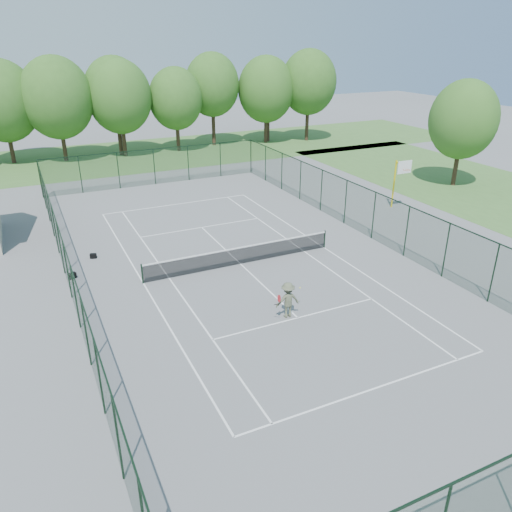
% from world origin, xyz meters
% --- Properties ---
extents(ground, '(140.00, 140.00, 0.00)m').
position_xyz_m(ground, '(0.00, 0.00, 0.00)').
color(ground, slate).
rests_on(ground, ground).
extents(grass_far, '(80.00, 16.00, 0.01)m').
position_xyz_m(grass_far, '(0.00, 30.00, 0.01)').
color(grass_far, '#4D7C37').
rests_on(grass_far, ground).
extents(grass_side, '(14.00, 40.00, 0.01)m').
position_xyz_m(grass_side, '(24.00, 4.00, 0.01)').
color(grass_side, '#4D7C37').
rests_on(grass_side, ground).
extents(court_lines, '(11.05, 23.85, 0.01)m').
position_xyz_m(court_lines, '(0.00, 0.00, 0.00)').
color(court_lines, white).
rests_on(court_lines, ground).
extents(tennis_net, '(11.08, 0.08, 1.10)m').
position_xyz_m(tennis_net, '(0.00, 0.00, 0.58)').
color(tennis_net, black).
rests_on(tennis_net, ground).
extents(fence_enclosure, '(18.05, 36.05, 3.02)m').
position_xyz_m(fence_enclosure, '(0.00, 0.00, 1.56)').
color(fence_enclosure, '#1A3B20').
rests_on(fence_enclosure, ground).
extents(tree_line_far, '(39.40, 6.40, 9.70)m').
position_xyz_m(tree_line_far, '(0.00, 30.00, 5.99)').
color(tree_line_far, '#3F2A1E').
rests_on(tree_line_far, ground).
extents(basketball_goal, '(1.20, 1.43, 3.65)m').
position_xyz_m(basketball_goal, '(14.21, 3.92, 2.57)').
color(basketball_goal, yellow).
rests_on(basketball_goal, ground).
extents(tree_side, '(5.44, 5.44, 8.61)m').
position_xyz_m(tree_side, '(22.77, 6.84, 5.43)').
color(tree_side, '#3F2A1E').
rests_on(tree_side, ground).
extents(sports_bag_a, '(0.44, 0.36, 0.31)m').
position_xyz_m(sports_bag_a, '(-8.70, 2.18, 0.15)').
color(sports_bag_a, black).
rests_on(sports_bag_a, ground).
extents(sports_bag_b, '(0.40, 0.32, 0.27)m').
position_xyz_m(sports_bag_b, '(-7.30, 4.37, 0.14)').
color(sports_bag_b, black).
rests_on(sports_bag_b, ground).
extents(tennis_player, '(1.77, 0.93, 1.70)m').
position_xyz_m(tennis_player, '(-0.36, -6.08, 0.85)').
color(tennis_player, '#595E46').
rests_on(tennis_player, ground).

